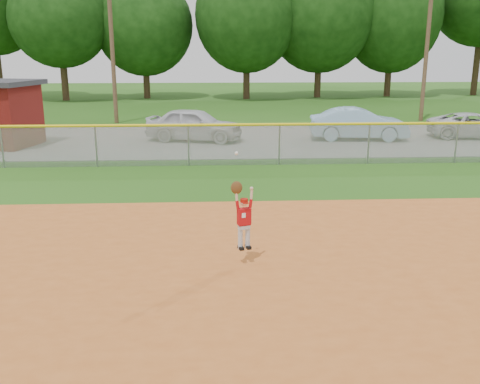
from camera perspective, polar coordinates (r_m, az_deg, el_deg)
The scene contains 10 objects.
ground at distance 10.51m, azimuth 10.96°, elevation -8.60°, with size 120.00×120.00×0.00m, color #234F12.
clay_infield at distance 7.96m, azimuth 16.29°, elevation -17.02°, with size 24.00×16.00×0.04m, color #B15820.
parking_strip at distance 25.78m, azimuth 2.53°, elevation 5.76°, with size 44.00×10.00×0.03m, color gray.
car_white_a at distance 24.96m, azimuth -4.88°, elevation 7.20°, with size 1.78×4.43×1.51m, color silver.
car_blue at distance 25.78m, azimuth 12.54°, elevation 7.11°, with size 1.56×4.49×1.48m, color #8DB5D2.
car_white_b at distance 28.08m, azimuth 23.72°, elevation 6.52°, with size 1.96×4.25×1.18m, color silver.
outfield_fence at distance 19.76m, azimuth 4.23°, elevation 5.43°, with size 40.06×0.10×1.55m.
power_lines at distance 31.52m, azimuth 3.44°, elevation 15.94°, with size 19.40×0.24×9.00m.
tree_line at distance 47.48m, azimuth 1.20°, elevation 19.09°, with size 62.37×13.00×14.43m.
ballplayer at distance 10.39m, azimuth 0.32°, elevation -2.51°, with size 0.46×0.24×1.96m.
Camera 1 is at (-2.47, -9.33, 4.16)m, focal length 40.00 mm.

